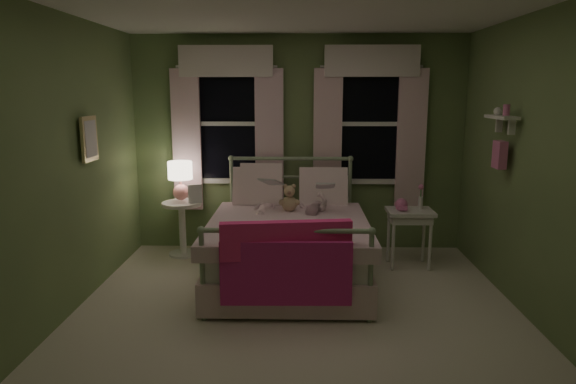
{
  "coord_description": "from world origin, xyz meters",
  "views": [
    {
      "loc": [
        0.02,
        -4.14,
        1.94
      ],
      "look_at": [
        -0.09,
        0.61,
        1.0
      ],
      "focal_mm": 32.0,
      "sensor_mm": 36.0,
      "label": 1
    }
  ],
  "objects_px": {
    "nightstand_right": "(410,219)",
    "teddy_bear": "(289,200)",
    "child_left": "(264,186)",
    "bed": "(288,245)",
    "table_lamp": "(180,177)",
    "nightstand_left": "(182,221)",
    "child_right": "(315,184)"
  },
  "relations": [
    {
      "from": "nightstand_right",
      "to": "teddy_bear",
      "type": "bearing_deg",
      "value": -172.88
    },
    {
      "from": "teddy_bear",
      "to": "child_left",
      "type": "bearing_deg",
      "value": 150.5
    },
    {
      "from": "bed",
      "to": "table_lamp",
      "type": "xyz_separation_m",
      "value": [
        -1.28,
        0.78,
        0.58
      ]
    },
    {
      "from": "table_lamp",
      "to": "teddy_bear",
      "type": "bearing_deg",
      "value": -21.62
    },
    {
      "from": "child_left",
      "to": "teddy_bear",
      "type": "xyz_separation_m",
      "value": [
        0.28,
        -0.16,
        -0.13
      ]
    },
    {
      "from": "nightstand_left",
      "to": "nightstand_right",
      "type": "relative_size",
      "value": 1.02
    },
    {
      "from": "child_right",
      "to": "teddy_bear",
      "type": "distance_m",
      "value": 0.35
    },
    {
      "from": "bed",
      "to": "teddy_bear",
      "type": "bearing_deg",
      "value": 88.85
    },
    {
      "from": "child_right",
      "to": "nightstand_left",
      "type": "height_order",
      "value": "child_right"
    },
    {
      "from": "bed",
      "to": "child_right",
      "type": "distance_m",
      "value": 0.77
    },
    {
      "from": "child_left",
      "to": "table_lamp",
      "type": "distance_m",
      "value": 1.07
    },
    {
      "from": "nightstand_left",
      "to": "table_lamp",
      "type": "xyz_separation_m",
      "value": [
        0.0,
        -0.0,
        0.54
      ]
    },
    {
      "from": "child_right",
      "to": "nightstand_right",
      "type": "height_order",
      "value": "child_right"
    },
    {
      "from": "bed",
      "to": "child_right",
      "type": "relative_size",
      "value": 2.75
    },
    {
      "from": "bed",
      "to": "child_right",
      "type": "height_order",
      "value": "child_right"
    },
    {
      "from": "teddy_bear",
      "to": "nightstand_left",
      "type": "height_order",
      "value": "teddy_bear"
    },
    {
      "from": "child_right",
      "to": "nightstand_right",
      "type": "bearing_deg",
      "value": -168.42
    },
    {
      "from": "bed",
      "to": "child_left",
      "type": "xyz_separation_m",
      "value": [
        -0.27,
        0.43,
        0.54
      ]
    },
    {
      "from": "child_right",
      "to": "teddy_bear",
      "type": "relative_size",
      "value": 2.44
    },
    {
      "from": "teddy_bear",
      "to": "table_lamp",
      "type": "xyz_separation_m",
      "value": [
        -1.29,
        0.51,
        0.16
      ]
    },
    {
      "from": "child_right",
      "to": "table_lamp",
      "type": "relative_size",
      "value": 1.62
    },
    {
      "from": "teddy_bear",
      "to": "nightstand_right",
      "type": "xyz_separation_m",
      "value": [
        1.33,
        0.17,
        -0.24
      ]
    },
    {
      "from": "child_right",
      "to": "nightstand_left",
      "type": "xyz_separation_m",
      "value": [
        -1.57,
        0.35,
        -0.52
      ]
    },
    {
      "from": "bed",
      "to": "nightstand_left",
      "type": "distance_m",
      "value": 1.5
    },
    {
      "from": "table_lamp",
      "to": "nightstand_right",
      "type": "relative_size",
      "value": 0.72
    },
    {
      "from": "nightstand_left",
      "to": "table_lamp",
      "type": "relative_size",
      "value": 1.42
    },
    {
      "from": "table_lamp",
      "to": "nightstand_right",
      "type": "distance_m",
      "value": 2.67
    },
    {
      "from": "nightstand_left",
      "to": "nightstand_right",
      "type": "bearing_deg",
      "value": -7.49
    },
    {
      "from": "child_right",
      "to": "child_left",
      "type": "bearing_deg",
      "value": 11.16
    },
    {
      "from": "table_lamp",
      "to": "nightstand_right",
      "type": "xyz_separation_m",
      "value": [
        2.62,
        -0.34,
        -0.4
      ]
    },
    {
      "from": "child_right",
      "to": "nightstand_right",
      "type": "relative_size",
      "value": 1.16
    },
    {
      "from": "teddy_bear",
      "to": "table_lamp",
      "type": "distance_m",
      "value": 1.39
    }
  ]
}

